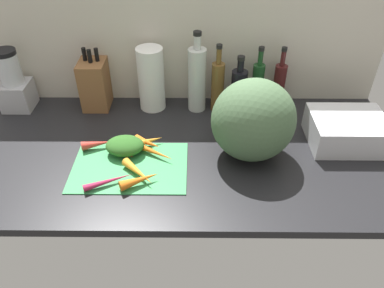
% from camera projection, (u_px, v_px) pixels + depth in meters
% --- Properties ---
extents(ground_plane, '(1.70, 0.80, 0.03)m').
position_uv_depth(ground_plane, '(180.00, 151.00, 1.45)').
color(ground_plane, black).
extents(wall_back, '(1.70, 0.03, 0.60)m').
position_uv_depth(wall_back, '(181.00, 33.00, 1.56)').
color(wall_back, beige).
rests_on(wall_back, ground_plane).
extents(cutting_board, '(0.41, 0.28, 0.01)m').
position_uv_depth(cutting_board, '(130.00, 166.00, 1.35)').
color(cutting_board, '#338C4C').
rests_on(cutting_board, ground_plane).
extents(carrot_0, '(0.13, 0.13, 0.03)m').
position_uv_depth(carrot_0, '(138.00, 172.00, 1.29)').
color(carrot_0, orange).
rests_on(carrot_0, cutting_board).
extents(carrot_1, '(0.11, 0.10, 0.03)m').
position_uv_depth(carrot_1, '(123.00, 150.00, 1.39)').
color(carrot_1, red).
rests_on(carrot_1, cutting_board).
extents(carrot_2, '(0.17, 0.11, 0.03)m').
position_uv_depth(carrot_2, '(153.00, 151.00, 1.39)').
color(carrot_2, orange).
rests_on(carrot_2, cutting_board).
extents(carrot_3, '(0.12, 0.06, 0.03)m').
position_uv_depth(carrot_3, '(97.00, 144.00, 1.42)').
color(carrot_3, red).
rests_on(carrot_3, cutting_board).
extents(carrot_4, '(0.13, 0.05, 0.03)m').
position_uv_depth(carrot_4, '(138.00, 146.00, 1.41)').
color(carrot_4, orange).
rests_on(carrot_4, cutting_board).
extents(carrot_5, '(0.11, 0.08, 0.03)m').
position_uv_depth(carrot_5, '(147.00, 143.00, 1.42)').
color(carrot_5, orange).
rests_on(carrot_5, cutting_board).
extents(carrot_6, '(0.14, 0.09, 0.04)m').
position_uv_depth(carrot_6, '(139.00, 180.00, 1.26)').
color(carrot_6, orange).
rests_on(carrot_6, cutting_board).
extents(carrot_7, '(0.13, 0.08, 0.03)m').
position_uv_depth(carrot_7, '(147.00, 141.00, 1.43)').
color(carrot_7, orange).
rests_on(carrot_7, cutting_board).
extents(carrot_8, '(0.16, 0.09, 0.02)m').
position_uv_depth(carrot_8, '(109.00, 181.00, 1.26)').
color(carrot_8, '#B2264C').
rests_on(carrot_8, cutting_board).
extents(carrot_greens_pile, '(0.14, 0.11, 0.06)m').
position_uv_depth(carrot_greens_pile, '(125.00, 146.00, 1.39)').
color(carrot_greens_pile, '#2D6023').
rests_on(carrot_greens_pile, cutting_board).
extents(winter_squash, '(0.30, 0.27, 0.30)m').
position_uv_depth(winter_squash, '(253.00, 120.00, 1.32)').
color(winter_squash, '#4C6B47').
rests_on(winter_squash, ground_plane).
extents(knife_block, '(0.11, 0.13, 0.27)m').
position_uv_depth(knife_block, '(95.00, 84.00, 1.61)').
color(knife_block, brown).
rests_on(knife_block, ground_plane).
extents(blender_appliance, '(0.12, 0.12, 0.27)m').
position_uv_depth(blender_appliance, '(14.00, 84.00, 1.60)').
color(blender_appliance, '#B2B2B7').
rests_on(blender_appliance, ground_plane).
extents(paper_towel_roll, '(0.11, 0.11, 0.27)m').
position_uv_depth(paper_towel_roll, '(151.00, 79.00, 1.59)').
color(paper_towel_roll, white).
rests_on(paper_towel_roll, ground_plane).
extents(bottle_0, '(0.08, 0.08, 0.35)m').
position_uv_depth(bottle_0, '(197.00, 79.00, 1.57)').
color(bottle_0, silver).
rests_on(bottle_0, ground_plane).
extents(bottle_1, '(0.05, 0.05, 0.30)m').
position_uv_depth(bottle_1, '(218.00, 85.00, 1.59)').
color(bottle_1, brown).
rests_on(bottle_1, ground_plane).
extents(bottle_2, '(0.07, 0.07, 0.25)m').
position_uv_depth(bottle_2, '(239.00, 90.00, 1.59)').
color(bottle_2, black).
rests_on(bottle_2, ground_plane).
extents(bottle_3, '(0.05, 0.05, 0.28)m').
position_uv_depth(bottle_3, '(257.00, 84.00, 1.61)').
color(bottle_3, '#19421E').
rests_on(bottle_3, ground_plane).
extents(bottle_4, '(0.05, 0.05, 0.27)m').
position_uv_depth(bottle_4, '(279.00, 84.00, 1.62)').
color(bottle_4, '#471919').
rests_on(bottle_4, ground_plane).
extents(dish_rack, '(0.28, 0.23, 0.11)m').
position_uv_depth(dish_rack, '(347.00, 130.00, 1.44)').
color(dish_rack, silver).
rests_on(dish_rack, ground_plane).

